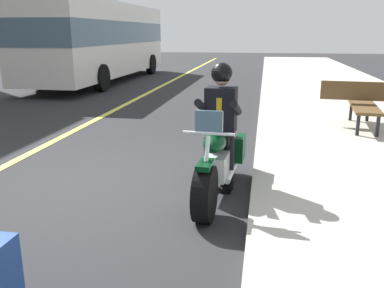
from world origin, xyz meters
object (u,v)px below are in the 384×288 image
object	(u,v)px
motorcycle_main	(218,162)
bus_near	(102,38)
bench_sidewalk	(364,101)
rider_main	(221,116)

from	to	relation	value
motorcycle_main	bus_near	xyz separation A→B (m)	(-12.41, -6.51, 1.42)
motorcycle_main	bus_near	size ratio (longest dim) A/B	0.20
bus_near	bench_sidewalk	size ratio (longest dim) A/B	6.01
motorcycle_main	bus_near	world-z (taller)	bus_near
bench_sidewalk	motorcycle_main	bearing A→B (deg)	-33.86
bus_near	bench_sidewalk	world-z (taller)	bus_near
motorcycle_main	rider_main	size ratio (longest dim) A/B	1.27
motorcycle_main	bus_near	bearing A→B (deg)	-152.30
motorcycle_main	bench_sidewalk	world-z (taller)	motorcycle_main
motorcycle_main	rider_main	distance (m)	0.61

